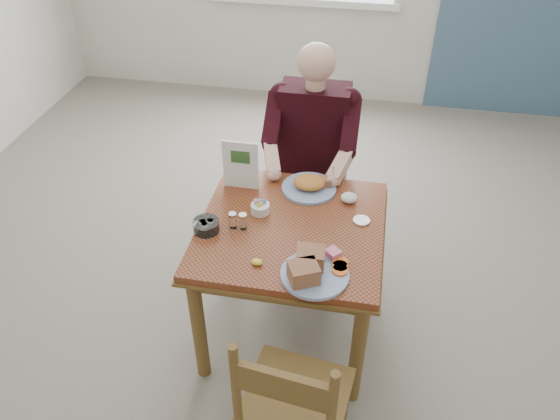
% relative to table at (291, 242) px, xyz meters
% --- Properties ---
extents(floor, '(6.00, 6.00, 0.00)m').
position_rel_table_xyz_m(floor, '(0.00, 0.00, -0.64)').
color(floor, '#72695C').
rests_on(floor, ground).
extents(lemon_wedge, '(0.06, 0.05, 0.03)m').
position_rel_table_xyz_m(lemon_wedge, '(-0.10, -0.30, 0.13)').
color(lemon_wedge, yellow).
rests_on(lemon_wedge, table).
extents(napkin, '(0.11, 0.10, 0.05)m').
position_rel_table_xyz_m(napkin, '(0.26, 0.24, 0.14)').
color(napkin, white).
rests_on(napkin, table).
extents(metal_dish, '(0.11, 0.11, 0.01)m').
position_rel_table_xyz_m(metal_dish, '(0.34, 0.09, 0.12)').
color(metal_dish, silver).
rests_on(metal_dish, table).
extents(table, '(0.92, 0.92, 0.75)m').
position_rel_table_xyz_m(table, '(0.00, 0.00, 0.00)').
color(table, brown).
rests_on(table, ground).
extents(chair_far, '(0.42, 0.42, 0.95)m').
position_rel_table_xyz_m(chair_far, '(0.00, 0.80, -0.16)').
color(chair_far, brown).
rests_on(chair_far, ground).
extents(chair_near, '(0.47, 0.47, 0.95)m').
position_rel_table_xyz_m(chair_near, '(0.15, -0.81, -0.16)').
color(chair_near, brown).
rests_on(chair_near, ground).
extents(diner, '(0.53, 0.56, 1.39)m').
position_rel_table_xyz_m(diner, '(0.00, 0.71, 0.17)').
color(diner, gray).
rests_on(diner, chair_far).
extents(near_plate, '(0.38, 0.38, 0.10)m').
position_rel_table_xyz_m(near_plate, '(0.15, -0.32, 0.15)').
color(near_plate, white).
rests_on(near_plate, table).
extents(far_plate, '(0.34, 0.34, 0.08)m').
position_rel_table_xyz_m(far_plate, '(0.05, 0.32, 0.14)').
color(far_plate, white).
rests_on(far_plate, table).
extents(caddy, '(0.11, 0.11, 0.07)m').
position_rel_table_xyz_m(caddy, '(-0.17, 0.07, 0.14)').
color(caddy, white).
rests_on(caddy, table).
extents(shakers, '(0.09, 0.04, 0.09)m').
position_rel_table_xyz_m(shakers, '(-0.25, -0.07, 0.16)').
color(shakers, white).
rests_on(shakers, table).
extents(creamer, '(0.13, 0.13, 0.06)m').
position_rel_table_xyz_m(creamer, '(-0.40, -0.12, 0.14)').
color(creamer, white).
rests_on(creamer, table).
extents(menu, '(0.19, 0.02, 0.28)m').
position_rel_table_xyz_m(menu, '(-0.32, 0.27, 0.25)').
color(menu, white).
rests_on(menu, table).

